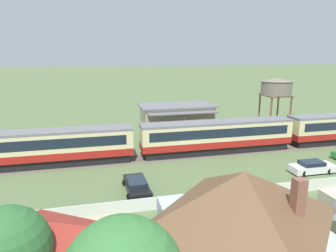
{
  "coord_description": "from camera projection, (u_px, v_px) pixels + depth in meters",
  "views": [
    {
      "loc": [
        -10.33,
        -32.27,
        11.69
      ],
      "look_at": [
        -1.64,
        3.67,
        2.87
      ],
      "focal_mm": 32.0,
      "sensor_mm": 36.0,
      "label": 1
    }
  ],
  "objects": [
    {
      "name": "station_building",
      "position": [
        177.0,
        120.0,
        43.8
      ],
      "size": [
        10.73,
        7.15,
        4.65
      ],
      "color": "#BCB293",
      "rests_on": "ground_plane"
    },
    {
      "name": "water_tower",
      "position": [
        276.0,
        87.0,
        46.98
      ],
      "size": [
        4.91,
        4.91,
        8.16
      ],
      "color": "brown",
      "rests_on": "ground_plane"
    },
    {
      "name": "ground_plane",
      "position": [
        189.0,
        156.0,
        35.58
      ],
      "size": [
        600.0,
        600.0,
        0.0
      ],
      "primitive_type": "plane",
      "color": "#566B42"
    },
    {
      "name": "railway_track",
      "position": [
        194.0,
        154.0,
        36.23
      ],
      "size": [
        121.06,
        3.6,
        0.04
      ],
      "color": "#665B51",
      "rests_on": "ground_plane"
    },
    {
      "name": "picket_fence_front",
      "position": [
        202.0,
        198.0,
        23.95
      ],
      "size": [
        35.52,
        0.06,
        1.05
      ],
      "primitive_type": "cube",
      "color": "white",
      "rests_on": "ground_plane"
    },
    {
      "name": "parked_car_black",
      "position": [
        137.0,
        185.0,
        26.12
      ],
      "size": [
        2.31,
        4.7,
        1.17
      ],
      "rotation": [
        0.0,
        0.0,
        1.6
      ],
      "color": "black",
      "rests_on": "ground_plane"
    },
    {
      "name": "cottage_brown_roof",
      "position": [
        242.0,
        220.0,
        16.17
      ],
      "size": [
        8.47,
        8.09,
        5.78
      ],
      "color": "silver",
      "rests_on": "ground_plane"
    },
    {
      "name": "yard_tree_1",
      "position": [
        7.0,
        249.0,
        12.07
      ],
      "size": [
        3.52,
        3.52,
        5.81
      ],
      "color": "brown",
      "rests_on": "ground_plane"
    },
    {
      "name": "passenger_train",
      "position": [
        219.0,
        135.0,
        36.45
      ],
      "size": [
        58.64,
        2.87,
        3.9
      ],
      "color": "#AD1E19",
      "rests_on": "ground_plane"
    },
    {
      "name": "parked_car_white",
      "position": [
        312.0,
        167.0,
        30.32
      ],
      "size": [
        4.6,
        1.82,
        1.24
      ],
      "rotation": [
        0.0,
        0.0,
        -0.02
      ],
      "color": "white",
      "rests_on": "ground_plane"
    }
  ]
}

